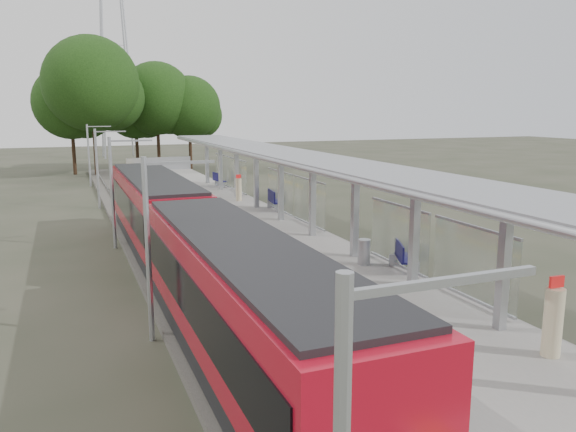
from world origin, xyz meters
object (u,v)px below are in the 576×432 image
object	(u,v)px
bench_mid	(274,200)
bench_far	(218,179)
train	(185,240)
info_pillar_near	(553,322)
bench_near	(402,256)
info_pillar_far	(239,189)
litter_bin	(364,252)

from	to	relation	value
bench_mid	bench_far	size ratio (longest dim) A/B	1.11
train	info_pillar_near	world-z (taller)	train
bench_near	info_pillar_near	size ratio (longest dim) A/B	0.82
bench_mid	train	bearing A→B (deg)	-117.97
bench_mid	info_pillar_near	bearing A→B (deg)	-84.32
train	bench_mid	size ratio (longest dim) A/B	15.75
bench_mid	info_pillar_far	distance (m)	4.12
info_pillar_near	info_pillar_far	size ratio (longest dim) A/B	1.18
train	bench_near	distance (m)	7.81
bench_mid	bench_far	xyz separation A→B (m)	(-0.38, 10.74, -0.06)
train	litter_bin	xyz separation A→B (m)	(6.25, -1.98, -0.57)
bench_near	train	bearing A→B (deg)	178.96
bench_far	train	bearing A→B (deg)	-116.23
train	bench_near	xyz separation A→B (m)	(7.11, -3.20, -0.50)
bench_near	info_pillar_near	world-z (taller)	info_pillar_near
bench_near	bench_far	size ratio (longest dim) A/B	1.01
litter_bin	train	bearing A→B (deg)	162.40
bench_mid	litter_bin	size ratio (longest dim) A/B	1.82
train	litter_bin	distance (m)	6.58
train	bench_far	xyz separation A→B (m)	(6.71, 20.70, -0.50)
train	bench_mid	bearing A→B (deg)	54.52
bench_near	litter_bin	distance (m)	1.49
bench_near	info_pillar_far	world-z (taller)	info_pillar_far
info_pillar_far	bench_near	bearing A→B (deg)	-94.74
info_pillar_near	info_pillar_far	xyz separation A→B (m)	(-0.19, 24.49, -0.13)
bench_mid	bench_far	bearing A→B (deg)	99.56
bench_mid	litter_bin	world-z (taller)	bench_mid
train	info_pillar_far	world-z (taller)	train
bench_far	info_pillar_near	size ratio (longest dim) A/B	0.81
bench_mid	info_pillar_near	distance (m)	20.47
train	info_pillar_near	bearing A→B (deg)	-58.47
bench_mid	litter_bin	bearing A→B (deg)	-86.54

